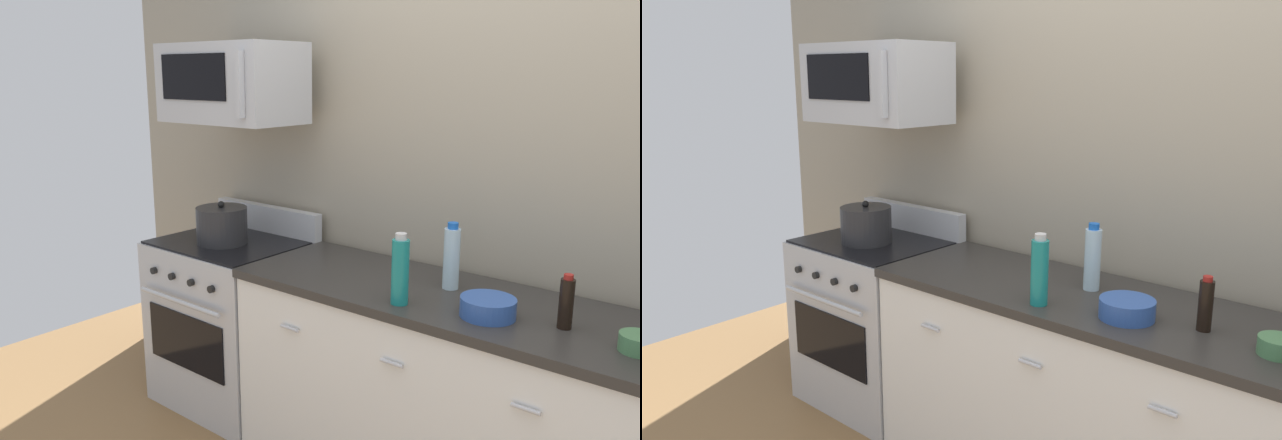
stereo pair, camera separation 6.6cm
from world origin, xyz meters
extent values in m
cube|color=#9E937F|center=(0.00, 0.41, 1.35)|extent=(5.38, 0.10, 2.70)
cube|color=white|center=(0.00, 0.00, 0.44)|extent=(2.26, 0.62, 0.88)
cube|color=#2D2B28|center=(0.00, 0.00, 0.90)|extent=(2.29, 0.65, 0.04)
cylinder|color=silver|center=(-0.79, -0.32, 0.72)|extent=(0.10, 0.02, 0.02)
cylinder|color=silver|center=(-0.26, -0.32, 0.72)|extent=(0.10, 0.02, 0.02)
cylinder|color=silver|center=(0.26, -0.32, 0.72)|extent=(0.10, 0.02, 0.02)
cube|color=#B7BABF|center=(-1.52, 0.00, 0.46)|extent=(0.76, 0.64, 0.91)
cube|color=black|center=(-1.52, -0.32, 0.45)|extent=(0.58, 0.01, 0.30)
cylinder|color=#B7BABF|center=(-1.52, -0.35, 0.68)|extent=(0.61, 0.02, 0.02)
cube|color=#B7BABF|center=(-1.52, 0.29, 0.99)|extent=(0.76, 0.06, 0.16)
cube|color=black|center=(-1.52, 0.00, 0.92)|extent=(0.73, 0.61, 0.01)
cylinder|color=black|center=(-1.75, -0.33, 0.79)|extent=(0.04, 0.02, 0.04)
cylinder|color=black|center=(-1.60, -0.33, 0.79)|extent=(0.04, 0.02, 0.04)
cylinder|color=black|center=(-1.45, -0.33, 0.79)|extent=(0.04, 0.02, 0.04)
cylinder|color=black|center=(-1.29, -0.33, 0.79)|extent=(0.04, 0.02, 0.04)
cube|color=#B7BABF|center=(-1.52, 0.05, 1.75)|extent=(0.74, 0.40, 0.40)
cube|color=black|center=(-1.58, -0.15, 1.78)|extent=(0.48, 0.01, 0.22)
cube|color=#B7BABF|center=(-1.22, -0.17, 1.75)|extent=(0.02, 0.04, 0.30)
cylinder|color=silver|center=(-0.24, 0.08, 1.05)|extent=(0.07, 0.07, 0.26)
cylinder|color=blue|center=(-0.24, 0.08, 1.19)|extent=(0.04, 0.04, 0.03)
cylinder|color=black|center=(0.27, -0.04, 1.01)|extent=(0.05, 0.05, 0.18)
cylinder|color=maroon|center=(0.27, -0.04, 1.11)|extent=(0.03, 0.03, 0.02)
cylinder|color=#197F7A|center=(-0.31, -0.21, 1.05)|extent=(0.07, 0.07, 0.26)
cylinder|color=beige|center=(-0.31, -0.21, 1.19)|extent=(0.04, 0.04, 0.03)
cylinder|color=#2D519E|center=(0.02, -0.12, 0.96)|extent=(0.21, 0.21, 0.07)
torus|color=#2D519E|center=(0.02, -0.12, 0.99)|extent=(0.21, 0.21, 0.01)
cylinder|color=#2D519E|center=(0.02, -0.12, 0.93)|extent=(0.11, 0.11, 0.01)
cylinder|color=#477A4C|center=(0.53, -0.08, 0.95)|extent=(0.13, 0.13, 0.06)
torus|color=#477A4C|center=(0.53, -0.08, 0.98)|extent=(0.13, 0.13, 0.01)
cylinder|color=#477A4C|center=(0.53, -0.08, 0.92)|extent=(0.07, 0.07, 0.01)
cylinder|color=#262628|center=(-1.52, -0.05, 1.02)|extent=(0.27, 0.27, 0.19)
sphere|color=black|center=(-1.52, -0.05, 1.13)|extent=(0.04, 0.04, 0.04)
camera|label=1|loc=(0.95, -2.21, 1.80)|focal=35.51mm
camera|label=2|loc=(1.00, -2.16, 1.80)|focal=35.51mm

